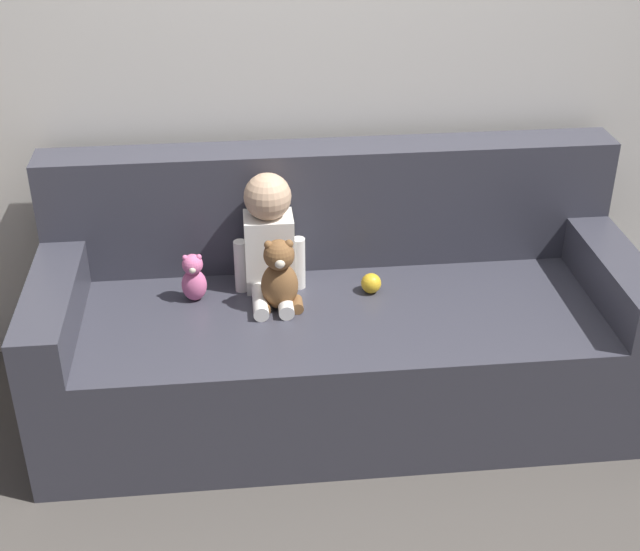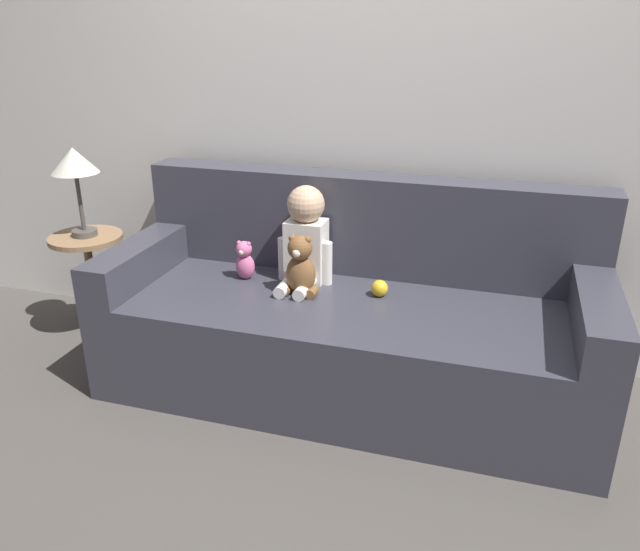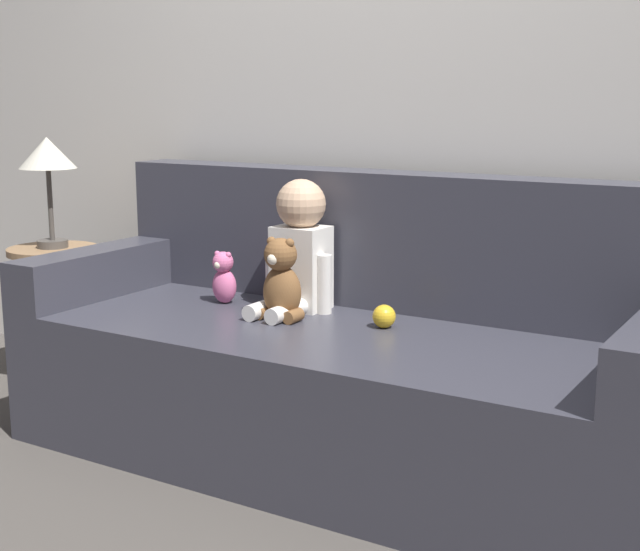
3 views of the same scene
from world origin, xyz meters
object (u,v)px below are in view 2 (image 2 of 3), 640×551
Objects in this scene: person_baby at (305,238)px; plush_toy_side at (245,260)px; toy_ball at (380,288)px; teddy_bear_brown at (300,267)px; couch at (351,320)px; side_table at (80,199)px.

plush_toy_side is at bearing -167.48° from person_baby.
toy_ball is at bearing -1.03° from plush_toy_side.
person_baby is at bearing 100.03° from teddy_bear_brown.
plush_toy_side is (-0.51, 0.02, 0.22)m from couch.
plush_toy_side is (-0.27, -0.06, -0.11)m from person_baby.
person_baby is at bearing 162.02° from couch.
teddy_bear_brown is 0.27× the size of side_table.
teddy_bear_brown is (0.03, -0.15, -0.08)m from person_baby.
side_table is (-1.36, 0.03, 0.43)m from couch.
person_baby is 0.44× the size of side_table.
couch reaches higher than toy_ball.
person_baby is at bearing 12.52° from plush_toy_side.
toy_ball is at bearing 2.66° from couch.
couch reaches higher than person_baby.
plush_toy_side is 2.51× the size of toy_ball.
side_table is (-1.48, 0.03, 0.26)m from toy_ball.
teddy_bear_brown is at bearing -167.33° from toy_ball.
couch reaches higher than teddy_bear_brown.
side_table reaches higher than toy_ball.
person_baby reaches higher than teddy_bear_brown.
teddy_bear_brown is 1.46× the size of plush_toy_side.
teddy_bear_brown is (-0.21, -0.07, 0.25)m from couch.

